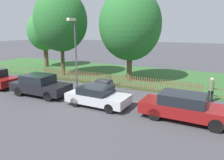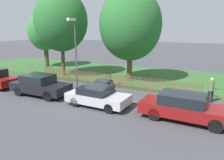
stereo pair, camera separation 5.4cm
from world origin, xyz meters
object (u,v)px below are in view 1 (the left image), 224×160
(parked_car_red_compact, at_px, (185,107))
(tree_nearest_kerb, at_px, (44,31))
(tree_behind_motorcycle, at_px, (61,21))
(covered_motorcycle, at_px, (105,85))
(pedestrian_near_fence, at_px, (211,89))
(street_lamp, at_px, (75,47))
(parked_car_black_saloon, at_px, (40,85))
(parked_car_navy_estate, at_px, (98,96))
(tree_mid_park, at_px, (130,25))

(parked_car_red_compact, height_order, tree_nearest_kerb, tree_nearest_kerb)
(tree_behind_motorcycle, bearing_deg, covered_motorcycle, -29.29)
(pedestrian_near_fence, bearing_deg, street_lamp, -24.39)
(covered_motorcycle, bearing_deg, parked_car_black_saloon, -144.65)
(parked_car_red_compact, relative_size, pedestrian_near_fence, 2.90)
(parked_car_navy_estate, relative_size, tree_mid_park, 0.48)
(covered_motorcycle, bearing_deg, parked_car_red_compact, -15.66)
(pedestrian_near_fence, height_order, street_lamp, street_lamp)
(parked_car_black_saloon, xyz_separation_m, parked_car_red_compact, (9.66, 0.07, -0.03))
(parked_car_navy_estate, relative_size, street_lamp, 0.72)
(parked_car_black_saloon, distance_m, parked_car_red_compact, 9.66)
(tree_nearest_kerb, relative_size, tree_behind_motorcycle, 0.80)
(tree_mid_park, distance_m, pedestrian_near_fence, 8.50)
(tree_nearest_kerb, height_order, pedestrian_near_fence, tree_nearest_kerb)
(tree_mid_park, bearing_deg, parked_car_black_saloon, -119.51)
(tree_nearest_kerb, xyz_separation_m, pedestrian_near_fence, (18.43, -5.45, -3.28))
(parked_car_black_saloon, height_order, tree_behind_motorcycle, tree_behind_motorcycle)
(parked_car_navy_estate, distance_m, tree_nearest_kerb, 15.76)
(covered_motorcycle, distance_m, tree_behind_motorcycle, 8.83)
(parked_car_red_compact, xyz_separation_m, tree_nearest_kerb, (-17.40, 8.99, 3.48))
(tree_behind_motorcycle, bearing_deg, parked_car_navy_estate, -39.26)
(parked_car_navy_estate, bearing_deg, tree_nearest_kerb, 145.01)
(covered_motorcycle, bearing_deg, tree_mid_park, 94.83)
(tree_behind_motorcycle, relative_size, pedestrian_near_fence, 5.06)
(parked_car_black_saloon, bearing_deg, tree_nearest_kerb, 129.39)
(covered_motorcycle, bearing_deg, pedestrian_near_fence, 16.33)
(parked_car_red_compact, height_order, tree_mid_park, tree_mid_park)
(parked_car_black_saloon, xyz_separation_m, tree_behind_motorcycle, (-2.73, 5.96, 4.48))
(tree_mid_park, bearing_deg, pedestrian_near_fence, -25.57)
(parked_car_black_saloon, xyz_separation_m, tree_nearest_kerb, (-7.74, 9.07, 3.45))
(parked_car_navy_estate, height_order, pedestrian_near_fence, pedestrian_near_fence)
(parked_car_navy_estate, distance_m, street_lamp, 4.20)
(parked_car_black_saloon, bearing_deg, tree_behind_motorcycle, 113.49)
(covered_motorcycle, height_order, pedestrian_near_fence, pedestrian_near_fence)
(parked_car_navy_estate, height_order, covered_motorcycle, parked_car_navy_estate)
(parked_car_black_saloon, xyz_separation_m, covered_motorcycle, (3.87, 2.26, -0.08))
(tree_behind_motorcycle, bearing_deg, tree_mid_park, 7.80)
(covered_motorcycle, bearing_deg, street_lamp, -157.11)
(parked_car_red_compact, bearing_deg, parked_car_black_saloon, -177.89)
(street_lamp, bearing_deg, tree_nearest_kerb, 142.26)
(covered_motorcycle, bearing_deg, parked_car_navy_estate, -67.02)
(parked_car_navy_estate, height_order, parked_car_red_compact, parked_car_red_compact)
(parked_car_red_compact, distance_m, tree_behind_motorcycle, 14.44)
(covered_motorcycle, xyz_separation_m, tree_behind_motorcycle, (-6.60, 3.70, 4.55))
(tree_behind_motorcycle, height_order, pedestrian_near_fence, tree_behind_motorcycle)
(street_lamp, bearing_deg, parked_car_red_compact, -11.25)
(covered_motorcycle, relative_size, tree_mid_park, 0.24)
(parked_car_black_saloon, bearing_deg, tree_mid_park, 59.37)
(tree_nearest_kerb, height_order, street_lamp, tree_nearest_kerb)
(covered_motorcycle, relative_size, tree_nearest_kerb, 0.29)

